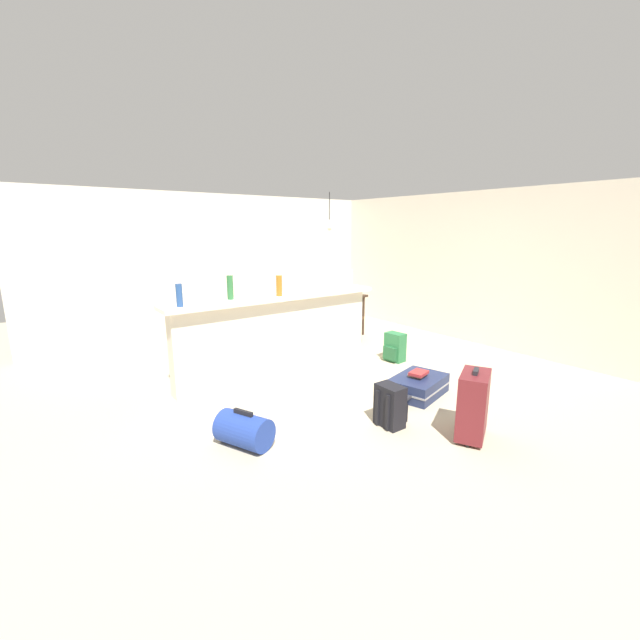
{
  "coord_description": "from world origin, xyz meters",
  "views": [
    {
      "loc": [
        -3.17,
        -4.05,
        1.91
      ],
      "look_at": [
        0.21,
        0.43,
        0.65
      ],
      "focal_mm": 23.13,
      "sensor_mm": 36.0,
      "label": 1
    }
  ],
  "objects_px": {
    "dining_chair_near_partition": "(344,312)",
    "suitcase_flat_navy": "(418,386)",
    "bottle_white": "(313,282)",
    "backpack_black": "(390,406)",
    "bottle_amber": "(279,286)",
    "bottle_green": "(230,287)",
    "pendant_lamp": "(329,224)",
    "bottle_blue": "(179,295)",
    "dining_table": "(330,300)",
    "bottle_clear": "(350,278)",
    "suitcase_upright_maroon": "(473,404)",
    "book_stack": "(418,373)",
    "backpack_green": "(395,348)",
    "duffel_bag_blue": "(244,430)"
  },
  "relations": [
    {
      "from": "dining_table",
      "to": "pendant_lamp",
      "type": "bearing_deg",
      "value": -146.41
    },
    {
      "from": "duffel_bag_blue",
      "to": "backpack_green",
      "type": "bearing_deg",
      "value": 16.84
    },
    {
      "from": "dining_chair_near_partition",
      "to": "suitcase_upright_maroon",
      "type": "distance_m",
      "value": 3.46
    },
    {
      "from": "dining_chair_near_partition",
      "to": "suitcase_flat_navy",
      "type": "relative_size",
      "value": 1.05
    },
    {
      "from": "backpack_black",
      "to": "book_stack",
      "type": "relative_size",
      "value": 1.43
    },
    {
      "from": "dining_table",
      "to": "dining_chair_near_partition",
      "type": "relative_size",
      "value": 1.18
    },
    {
      "from": "bottle_green",
      "to": "dining_table",
      "type": "xyz_separation_m",
      "value": [
        2.43,
        1.12,
        -0.56
      ]
    },
    {
      "from": "bottle_white",
      "to": "bottle_green",
      "type": "bearing_deg",
      "value": -179.91
    },
    {
      "from": "bottle_clear",
      "to": "backpack_black",
      "type": "height_order",
      "value": "bottle_clear"
    },
    {
      "from": "bottle_amber",
      "to": "bottle_blue",
      "type": "bearing_deg",
      "value": 178.57
    },
    {
      "from": "bottle_amber",
      "to": "duffel_bag_blue",
      "type": "distance_m",
      "value": 2.1
    },
    {
      "from": "backpack_green",
      "to": "bottle_white",
      "type": "bearing_deg",
      "value": 148.14
    },
    {
      "from": "bottle_white",
      "to": "pendant_lamp",
      "type": "xyz_separation_m",
      "value": [
        1.13,
        1.08,
        0.8
      ]
    },
    {
      "from": "bottle_amber",
      "to": "backpack_green",
      "type": "relative_size",
      "value": 0.63
    },
    {
      "from": "bottle_blue",
      "to": "bottle_amber",
      "type": "height_order",
      "value": "bottle_amber"
    },
    {
      "from": "pendant_lamp",
      "to": "bottle_blue",
      "type": "bearing_deg",
      "value": -158.58
    },
    {
      "from": "suitcase_flat_navy",
      "to": "book_stack",
      "type": "height_order",
      "value": "book_stack"
    },
    {
      "from": "pendant_lamp",
      "to": "dining_table",
      "type": "bearing_deg",
      "value": 33.59
    },
    {
      "from": "bottle_amber",
      "to": "suitcase_flat_navy",
      "type": "xyz_separation_m",
      "value": [
        0.93,
        -1.53,
        -1.08
      ]
    },
    {
      "from": "bottle_amber",
      "to": "bottle_green",
      "type": "bearing_deg",
      "value": 167.06
    },
    {
      "from": "pendant_lamp",
      "to": "backpack_green",
      "type": "height_order",
      "value": "pendant_lamp"
    },
    {
      "from": "bottle_clear",
      "to": "suitcase_upright_maroon",
      "type": "distance_m",
      "value": 2.84
    },
    {
      "from": "bottle_blue",
      "to": "backpack_green",
      "type": "relative_size",
      "value": 0.61
    },
    {
      "from": "backpack_green",
      "to": "book_stack",
      "type": "bearing_deg",
      "value": -124.48
    },
    {
      "from": "bottle_green",
      "to": "bottle_white",
      "type": "bearing_deg",
      "value": 0.09
    },
    {
      "from": "bottle_white",
      "to": "backpack_black",
      "type": "xyz_separation_m",
      "value": [
        -0.53,
        -2.01,
        -0.97
      ]
    },
    {
      "from": "pendant_lamp",
      "to": "suitcase_upright_maroon",
      "type": "distance_m",
      "value": 4.24
    },
    {
      "from": "suitcase_upright_maroon",
      "to": "book_stack",
      "type": "distance_m",
      "value": 1.07
    },
    {
      "from": "suitcase_flat_navy",
      "to": "backpack_green",
      "type": "xyz_separation_m",
      "value": [
        0.72,
        1.04,
        0.09
      ]
    },
    {
      "from": "bottle_white",
      "to": "backpack_green",
      "type": "distance_m",
      "value": 1.54
    },
    {
      "from": "bottle_white",
      "to": "backpack_black",
      "type": "relative_size",
      "value": 0.53
    },
    {
      "from": "bottle_clear",
      "to": "dining_chair_near_partition",
      "type": "bearing_deg",
      "value": 56.0
    },
    {
      "from": "dining_chair_near_partition",
      "to": "duffel_bag_blue",
      "type": "distance_m",
      "value": 3.63
    },
    {
      "from": "bottle_amber",
      "to": "dining_table",
      "type": "bearing_deg",
      "value": 34.53
    },
    {
      "from": "bottle_green",
      "to": "suitcase_upright_maroon",
      "type": "distance_m",
      "value": 2.99
    },
    {
      "from": "bottle_green",
      "to": "bottle_clear",
      "type": "height_order",
      "value": "bottle_green"
    },
    {
      "from": "bottle_blue",
      "to": "backpack_black",
      "type": "bearing_deg",
      "value": -54.34
    },
    {
      "from": "backpack_black",
      "to": "duffel_bag_blue",
      "type": "height_order",
      "value": "backpack_black"
    },
    {
      "from": "bottle_green",
      "to": "book_stack",
      "type": "distance_m",
      "value": 2.46
    },
    {
      "from": "bottle_green",
      "to": "dining_chair_near_partition",
      "type": "relative_size",
      "value": 0.31
    },
    {
      "from": "backpack_black",
      "to": "book_stack",
      "type": "xyz_separation_m",
      "value": [
        0.84,
        0.36,
        0.05
      ]
    },
    {
      "from": "pendant_lamp",
      "to": "backpack_green",
      "type": "distance_m",
      "value": 2.47
    },
    {
      "from": "bottle_clear",
      "to": "backpack_black",
      "type": "distance_m",
      "value": 2.5
    },
    {
      "from": "bottle_green",
      "to": "dining_chair_near_partition",
      "type": "xyz_separation_m",
      "value": [
        2.32,
        0.61,
        -0.69
      ]
    },
    {
      "from": "bottle_amber",
      "to": "pendant_lamp",
      "type": "distance_m",
      "value": 2.28
    },
    {
      "from": "bottle_amber",
      "to": "suitcase_upright_maroon",
      "type": "relative_size",
      "value": 0.39
    },
    {
      "from": "pendant_lamp",
      "to": "suitcase_flat_navy",
      "type": "relative_size",
      "value": 0.72
    },
    {
      "from": "dining_chair_near_partition",
      "to": "suitcase_upright_maroon",
      "type": "bearing_deg",
      "value": -110.23
    },
    {
      "from": "dining_chair_near_partition",
      "to": "backpack_black",
      "type": "height_order",
      "value": "dining_chair_near_partition"
    },
    {
      "from": "dining_table",
      "to": "duffel_bag_blue",
      "type": "xyz_separation_m",
      "value": [
        -3.05,
        -2.61,
        -0.5
      ]
    }
  ]
}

